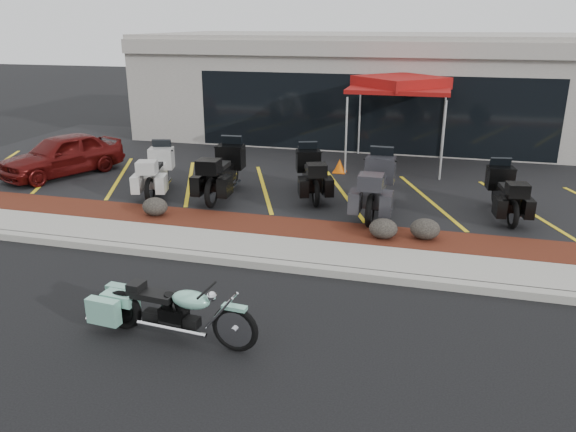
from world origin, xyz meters
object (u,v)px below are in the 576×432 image
(touring_white, at_px, (163,163))
(popup_canopy, at_px, (400,85))
(hero_cruiser, at_px, (235,322))
(traffic_cone, at_px, (340,166))
(parked_car, at_px, (62,155))

(touring_white, relative_size, popup_canopy, 0.59)
(hero_cruiser, xyz_separation_m, traffic_cone, (-0.24, 9.72, -0.11))
(touring_white, xyz_separation_m, traffic_cone, (4.44, 2.66, -0.44))
(touring_white, xyz_separation_m, parked_car, (-3.38, 0.26, -0.04))
(traffic_cone, bearing_deg, hero_cruiser, -88.61)
(popup_canopy, bearing_deg, touring_white, -167.41)
(traffic_cone, bearing_deg, touring_white, -149.06)
(parked_car, xyz_separation_m, traffic_cone, (7.81, 2.40, -0.40))
(touring_white, relative_size, traffic_cone, 5.45)
(hero_cruiser, relative_size, traffic_cone, 6.50)
(parked_car, bearing_deg, touring_white, 19.86)
(parked_car, bearing_deg, traffic_cone, 41.32)
(popup_canopy, bearing_deg, traffic_cone, -160.65)
(popup_canopy, bearing_deg, hero_cruiser, -117.76)
(parked_car, bearing_deg, hero_cruiser, -18.04)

